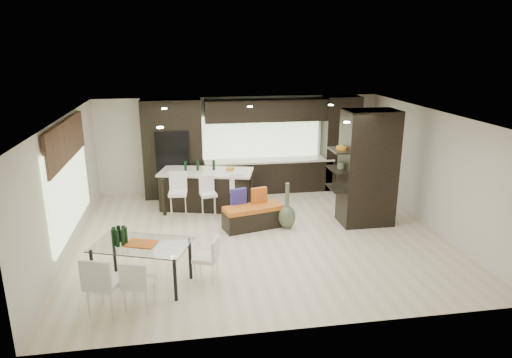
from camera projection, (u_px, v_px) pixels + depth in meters
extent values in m
plane|color=beige|center=(260.00, 236.00, 10.18)|extent=(8.00, 8.00, 0.00)
cube|color=silver|center=(240.00, 144.00, 13.10)|extent=(8.00, 0.02, 2.70)
cube|color=silver|center=(65.00, 187.00, 9.18)|extent=(0.02, 7.00, 2.70)
cube|color=silver|center=(433.00, 170.00, 10.41)|extent=(0.02, 7.00, 2.70)
cube|color=white|center=(261.00, 115.00, 9.41)|extent=(8.00, 7.00, 0.02)
cube|color=#B2D199|center=(69.00, 184.00, 9.38)|extent=(0.04, 3.20, 1.90)
cube|color=#B2D199|center=(261.00, 137.00, 13.10)|extent=(3.40, 0.04, 1.20)
cube|color=brown|center=(66.00, 141.00, 9.12)|extent=(0.08, 3.00, 0.80)
cube|color=white|center=(259.00, 115.00, 9.65)|extent=(4.00, 3.00, 0.02)
cube|color=black|center=(259.00, 146.00, 12.87)|extent=(6.80, 0.68, 2.70)
cube|color=black|center=(174.00, 163.00, 12.57)|extent=(0.90, 0.68, 1.90)
cube|color=black|center=(368.00, 168.00, 10.57)|extent=(1.20, 0.80, 2.70)
cube|color=black|center=(207.00, 189.00, 11.83)|extent=(2.54, 1.57, 0.99)
cube|color=white|center=(178.00, 202.00, 10.94)|extent=(0.46, 0.46, 0.95)
cube|color=white|center=(209.00, 202.00, 11.10)|extent=(0.43, 0.43, 0.84)
cube|color=white|center=(238.00, 200.00, 11.21)|extent=(0.38, 0.38, 0.84)
cube|color=black|center=(254.00, 217.00, 10.57)|extent=(1.48, 0.86, 0.54)
cube|color=white|center=(143.00, 265.00, 8.00)|extent=(1.86, 1.43, 0.79)
cube|color=white|center=(139.00, 286.00, 7.27)|extent=(0.55, 0.55, 0.82)
cube|color=white|center=(105.00, 286.00, 7.15)|extent=(0.65, 0.65, 0.93)
cube|color=white|center=(206.00, 261.00, 8.18)|extent=(0.53, 0.53, 0.76)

